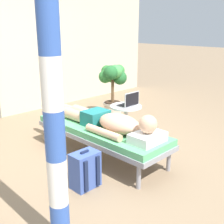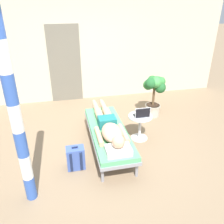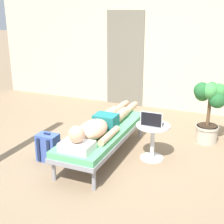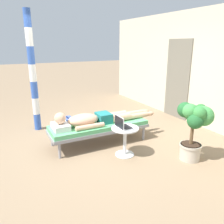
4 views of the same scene
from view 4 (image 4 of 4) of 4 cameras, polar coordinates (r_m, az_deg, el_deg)
ground_plane at (r=4.68m, az=-3.39°, el=-7.70°), size 40.00×40.00×0.00m
house_wall_back at (r=5.90m, az=21.23°, el=10.00°), size 7.60×0.20×2.70m
house_door_panel at (r=6.30m, az=15.97°, el=7.81°), size 0.84×0.03×2.04m
lounge_chair at (r=4.56m, az=-3.25°, el=-3.63°), size 0.66×1.96×0.42m
person_reclining at (r=4.47m, az=-4.30°, el=-1.75°), size 0.53×2.17×0.32m
side_table at (r=4.06m, az=3.23°, el=-6.11°), size 0.48×0.48×0.52m
laptop at (r=3.96m, az=2.64°, el=-3.24°), size 0.31×0.24×0.23m
backpack at (r=5.06m, az=-10.88°, el=-3.64°), size 0.30×0.26×0.42m
potted_plant at (r=4.03m, az=19.80°, el=-2.70°), size 0.52×0.48×1.00m
porch_post at (r=5.35m, az=-19.14°, el=9.17°), size 0.15×0.15×2.62m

